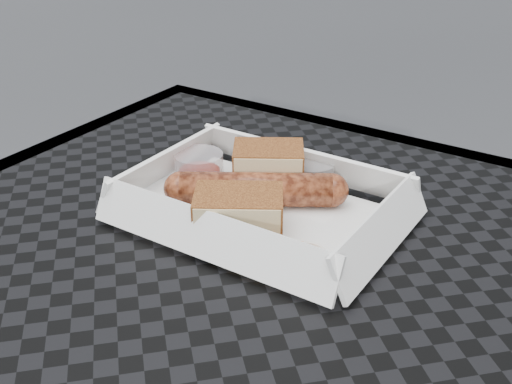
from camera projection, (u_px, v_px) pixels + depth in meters
food_tray at (262, 214)px, 0.60m from camera, size 0.22×0.15×0.00m
bratwurst at (256, 189)px, 0.60m from camera, size 0.15×0.11×0.03m
bread_near at (268, 167)px, 0.63m from camera, size 0.08×0.08×0.04m
bread_far at (239, 213)px, 0.55m from camera, size 0.09×0.08×0.04m
veg_garnish at (302, 255)px, 0.53m from camera, size 0.03×0.03×0.00m
napkin at (196, 194)px, 0.63m from camera, size 0.14×0.14×0.00m
condiment_cup_sauce at (199, 167)px, 0.66m from camera, size 0.05×0.05×0.03m
condiment_cup_empty at (310, 175)px, 0.64m from camera, size 0.05×0.05×0.03m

